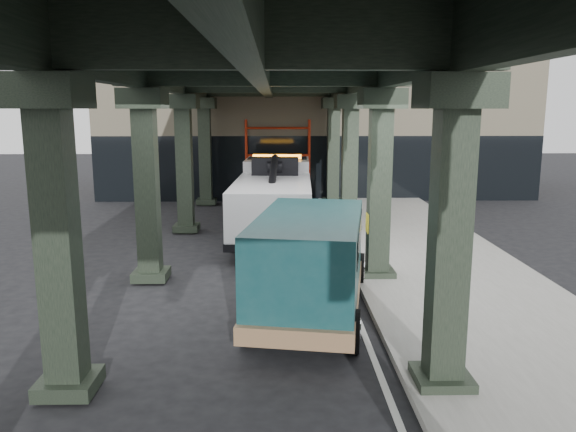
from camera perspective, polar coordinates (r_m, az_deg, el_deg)
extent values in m
plane|color=black|center=(13.17, -0.83, -9.14)|extent=(90.00, 90.00, 0.00)
cube|color=gray|center=(15.72, 15.84, -5.93)|extent=(5.00, 40.00, 0.15)
cube|color=silver|center=(15.17, 5.60, -6.44)|extent=(0.12, 38.00, 0.01)
cube|color=black|center=(9.01, 16.07, -2.40)|extent=(0.55, 0.55, 5.00)
cube|color=black|center=(8.79, 16.85, 12.02)|extent=(1.10, 1.10, 0.50)
cube|color=black|center=(9.79, 15.34, -15.74)|extent=(0.90, 0.90, 0.24)
cube|color=black|center=(14.76, 9.25, 2.92)|extent=(0.55, 0.55, 5.00)
cube|color=black|center=(14.62, 9.52, 11.68)|extent=(1.10, 1.10, 0.50)
cube|color=black|center=(15.25, 8.99, -5.75)|extent=(0.90, 0.90, 0.24)
cube|color=black|center=(20.65, 6.27, 5.22)|extent=(0.55, 0.55, 5.00)
cube|color=black|center=(20.55, 6.40, 11.48)|extent=(1.10, 1.10, 0.50)
cube|color=black|center=(21.00, 6.14, -1.09)|extent=(0.90, 0.90, 0.24)
cube|color=black|center=(26.59, 4.61, 6.50)|extent=(0.55, 0.55, 5.00)
cube|color=black|center=(26.51, 4.68, 11.35)|extent=(1.10, 1.10, 0.50)
cube|color=black|center=(26.86, 4.53, 1.56)|extent=(0.90, 0.90, 0.24)
cube|color=black|center=(9.23, -22.33, -2.49)|extent=(0.55, 0.55, 5.00)
cube|color=black|center=(9.02, -23.38, 11.57)|extent=(1.10, 1.10, 0.50)
cube|color=black|center=(10.00, -21.35, -15.55)|extent=(0.90, 0.90, 0.24)
cube|color=black|center=(14.89, -14.12, 2.80)|extent=(0.55, 0.55, 5.00)
cube|color=black|center=(14.76, -14.53, 11.48)|extent=(1.10, 1.10, 0.50)
cube|color=black|center=(15.38, -13.72, -5.79)|extent=(0.90, 0.90, 0.24)
cube|color=black|center=(20.74, -10.47, 5.13)|extent=(0.55, 0.55, 5.00)
cube|color=black|center=(20.65, -10.69, 11.36)|extent=(1.10, 1.10, 0.50)
cube|color=black|center=(21.09, -10.25, -1.15)|extent=(0.90, 0.90, 0.24)
cube|color=black|center=(26.66, -8.42, 6.43)|extent=(0.55, 0.55, 5.00)
cube|color=black|center=(26.59, -8.55, 11.27)|extent=(1.10, 1.10, 0.50)
cube|color=black|center=(26.93, -8.28, 1.50)|extent=(0.90, 0.90, 0.24)
cube|color=black|center=(14.66, 9.62, 14.81)|extent=(0.35, 32.00, 1.10)
cube|color=black|center=(14.79, -14.68, 14.58)|extent=(0.35, 32.00, 1.10)
cube|color=black|center=(14.42, -2.59, 15.01)|extent=(0.35, 32.00, 1.10)
cube|color=black|center=(14.49, -2.62, 17.78)|extent=(7.40, 32.00, 0.30)
cube|color=#C6B793|center=(32.45, 2.51, 9.95)|extent=(22.00, 10.00, 8.00)
cylinder|color=#B7270E|center=(27.43, -4.19, 5.59)|extent=(0.08, 0.08, 4.00)
cylinder|color=#B7270E|center=(26.63, -4.28, 5.43)|extent=(0.08, 0.08, 4.00)
cylinder|color=#B7270E|center=(27.43, 2.10, 5.61)|extent=(0.08, 0.08, 4.00)
cylinder|color=#B7270E|center=(26.64, 2.20, 5.45)|extent=(0.08, 0.08, 4.00)
cylinder|color=#B7270E|center=(27.50, -1.04, 3.53)|extent=(3.00, 0.08, 0.08)
cylinder|color=#B7270E|center=(27.36, -1.05, 6.23)|extent=(3.00, 0.08, 0.08)
cylinder|color=#B7270E|center=(27.29, -1.06, 8.96)|extent=(3.00, 0.08, 0.08)
cube|color=black|center=(19.74, -1.41, -0.16)|extent=(1.41, 7.88, 0.26)
cube|color=white|center=(22.23, -1.08, 3.40)|extent=(2.57, 2.62, 1.88)
cube|color=white|center=(23.38, -0.96, 2.48)|extent=(2.49, 0.84, 0.94)
cube|color=black|center=(22.42, -1.06, 4.81)|extent=(2.36, 1.46, 0.89)
cube|color=white|center=(18.44, -1.61, 1.20)|extent=(2.75, 5.34, 1.46)
cube|color=orange|center=(21.91, -1.11, 6.04)|extent=(1.89, 0.38, 0.17)
cube|color=black|center=(20.37, -1.31, 5.09)|extent=(1.70, 0.70, 0.63)
cylinder|color=black|center=(18.53, -1.59, 3.70)|extent=(0.42, 3.66, 1.40)
cube|color=black|center=(16.06, -2.09, -4.08)|extent=(0.38, 1.48, 0.19)
cube|color=black|center=(15.37, -2.26, -4.97)|extent=(1.68, 0.34, 0.19)
cylinder|color=black|center=(22.77, -3.93, 0.90)|extent=(0.42, 1.17, 1.15)
cylinder|color=silver|center=(22.77, -3.93, 0.90)|extent=(0.44, 0.65, 0.63)
cylinder|color=black|center=(22.67, 1.87, 0.87)|extent=(0.42, 1.17, 1.15)
cylinder|color=silver|center=(22.67, 1.87, 0.87)|extent=(0.44, 0.65, 0.63)
cylinder|color=black|center=(19.40, -4.87, -0.86)|extent=(0.42, 1.17, 1.15)
cylinder|color=silver|center=(19.40, -4.87, -0.86)|extent=(0.44, 0.65, 0.63)
cylinder|color=black|center=(19.29, 1.93, -0.90)|extent=(0.42, 1.17, 1.15)
cylinder|color=silver|center=(19.29, 1.93, -0.90)|extent=(0.44, 0.65, 0.63)
cylinder|color=black|center=(18.08, -5.34, -1.74)|extent=(0.42, 1.17, 1.15)
cylinder|color=silver|center=(18.08, -5.34, -1.74)|extent=(0.44, 0.65, 0.63)
cylinder|color=black|center=(17.96, 1.97, -1.78)|extent=(0.42, 1.17, 1.15)
cylinder|color=silver|center=(17.96, 1.97, -1.78)|extent=(0.44, 0.65, 0.63)
cube|color=#123E42|center=(14.66, 3.36, -3.21)|extent=(2.19, 1.42, 0.89)
cube|color=#123E42|center=(11.93, 2.15, -4.52)|extent=(2.82, 4.76, 1.94)
cube|color=#926D4A|center=(12.54, 2.33, -7.54)|extent=(3.04, 5.84, 0.35)
cube|color=black|center=(14.10, 3.24, -0.47)|extent=(1.98, 0.75, 0.83)
cube|color=black|center=(12.10, 2.33, -1.88)|extent=(2.69, 3.88, 0.55)
cube|color=silver|center=(15.27, 3.52, -4.19)|extent=(1.98, 0.46, 0.30)
cylinder|color=black|center=(14.87, -0.51, -5.09)|extent=(0.42, 0.87, 0.83)
cylinder|color=silver|center=(14.87, -0.51, -5.09)|extent=(0.39, 0.51, 0.46)
cylinder|color=black|center=(14.69, 7.19, -5.37)|extent=(0.42, 0.87, 0.83)
cylinder|color=silver|center=(14.69, 7.19, -5.37)|extent=(0.39, 0.51, 0.46)
cylinder|color=black|center=(10.99, -4.03, -10.99)|extent=(0.42, 0.87, 0.83)
cylinder|color=silver|center=(10.99, -4.03, -10.99)|extent=(0.39, 0.51, 0.46)
cylinder|color=black|center=(10.75, 6.56, -11.54)|extent=(0.42, 0.87, 0.83)
cylinder|color=silver|center=(10.75, 6.56, -11.54)|extent=(0.39, 0.51, 0.46)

